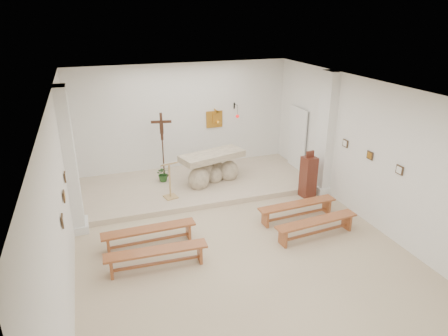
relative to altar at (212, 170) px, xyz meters
name	(u,v)px	position (x,y,z in m)	size (l,w,h in m)	color
ground	(238,247)	(-0.45, -3.39, -0.53)	(7.00, 10.00, 0.00)	#C4B48E
wall_left	(62,200)	(-3.94, -3.39, 1.22)	(0.02, 10.00, 3.50)	white
wall_right	(376,157)	(3.04, -3.39, 1.22)	(0.02, 10.00, 3.50)	white
wall_back	(183,119)	(-0.45, 1.60, 1.22)	(7.00, 0.02, 3.50)	white
ceiling	(241,93)	(-0.45, -3.39, 2.96)	(7.00, 10.00, 0.02)	silver
sanctuary_platform	(197,184)	(-0.45, 0.11, -0.46)	(6.98, 3.00, 0.15)	beige
pilaster_left	(70,162)	(-3.82, -1.39, 1.22)	(0.26, 0.55, 3.50)	white
pilaster_right	(325,134)	(2.92, -1.39, 1.22)	(0.26, 0.55, 3.50)	white
gold_wall_relief	(214,119)	(0.60, 1.57, 1.12)	(0.55, 0.04, 0.55)	gold
sanctuary_lamp	(237,115)	(1.30, 1.31, 1.28)	(0.11, 0.36, 0.44)	black
station_frame_left_front	(63,221)	(-3.92, -4.19, 1.19)	(0.03, 0.20, 0.20)	#412E1C
station_frame_left_mid	(64,196)	(-3.92, -3.19, 1.19)	(0.03, 0.20, 0.20)	#412E1C
station_frame_left_rear	(65,177)	(-3.92, -2.19, 1.19)	(0.03, 0.20, 0.20)	#412E1C
station_frame_right_front	(400,170)	(3.02, -4.19, 1.19)	(0.03, 0.20, 0.20)	#412E1C
station_frame_right_mid	(370,155)	(3.02, -3.19, 1.19)	(0.03, 0.20, 0.20)	#412E1C
station_frame_right_rear	(345,143)	(3.02, -2.19, 1.19)	(0.03, 0.20, 0.20)	#412E1C
radiator_left	(76,207)	(-3.88, -0.69, -0.26)	(0.10, 0.85, 0.52)	silver
radiator_right	(310,174)	(2.98, -0.69, -0.26)	(0.10, 0.85, 0.52)	silver
altar	(212,170)	(0.00, 0.00, 0.00)	(2.07, 1.24, 1.00)	beige
lectern	(170,180)	(-1.41, -0.70, 0.16)	(0.45, 0.40, 1.11)	tan
crucifix_stand	(162,140)	(-1.28, 0.90, 0.78)	(0.61, 0.27, 2.02)	#3B1F13
potted_plant	(163,174)	(-1.37, 0.51, -0.15)	(0.43, 0.37, 0.48)	#255020
donation_pedestal	(308,177)	(2.37, -1.57, 0.07)	(0.41, 0.41, 1.37)	#562518
bench_left_front	(149,232)	(-2.33, -2.68, -0.20)	(2.11, 0.37, 0.44)	#A4582F
bench_right_front	(297,207)	(1.43, -2.68, -0.20)	(2.12, 0.45, 0.44)	#A4582F
bench_left_second	(156,254)	(-2.33, -3.59, -0.20)	(2.12, 0.43, 0.44)	#A4582F
bench_right_second	(316,224)	(1.43, -3.59, -0.20)	(2.12, 0.52, 0.44)	#A4582F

